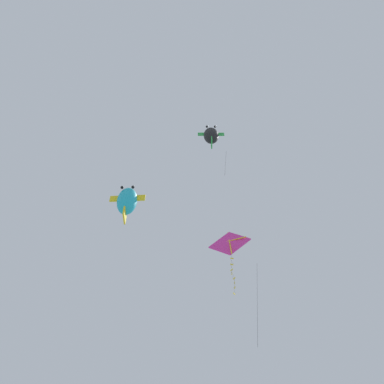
% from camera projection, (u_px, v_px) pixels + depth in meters
% --- Properties ---
extents(kite_diamond_highest, '(3.03, 2.01, 9.29)m').
position_uv_depth(kite_diamond_highest, '(230.00, 244.00, 33.21)').
color(kite_diamond_highest, '#DB2D93').
extents(kite_fish_upper_right, '(2.02, 1.54, 5.85)m').
position_uv_depth(kite_fish_upper_right, '(211.00, 136.00, 34.96)').
color(kite_fish_upper_right, black).
extents(kite_fish_low_drifter, '(1.54, 1.53, 2.64)m').
position_uv_depth(kite_fish_low_drifter, '(127.00, 201.00, 29.55)').
color(kite_fish_low_drifter, '#1EB2C6').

